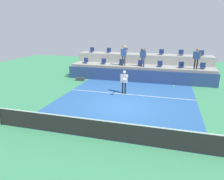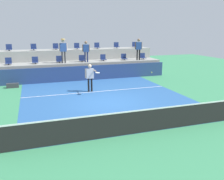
{
  "view_description": "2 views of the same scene",
  "coord_description": "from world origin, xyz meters",
  "px_view_note": "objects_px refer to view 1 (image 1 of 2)",
  "views": [
    {
      "loc": [
        2.58,
        -11.44,
        4.63
      ],
      "look_at": [
        -0.57,
        -0.21,
        1.07
      ],
      "focal_mm": 33.01,
      "sensor_mm": 36.0,
      "label": 1
    },
    {
      "loc": [
        -3.72,
        -11.47,
        3.75
      ],
      "look_at": [
        -0.11,
        -0.68,
        0.86
      ],
      "focal_mm": 38.44,
      "sensor_mm": 36.0,
      "label": 2
    }
  ],
  "objects_px": {
    "stadium_chair_upper_mid_left": "(125,51)",
    "stadium_chair_upper_mid_right": "(161,52)",
    "stadium_chair_lower_far_right": "(203,66)",
    "stadium_chair_upper_center": "(143,52)",
    "stadium_chair_upper_far_right": "(201,54)",
    "stadium_chair_upper_right": "(181,53)",
    "stadium_chair_lower_left": "(104,62)",
    "stadium_chair_lower_center": "(140,63)",
    "stadium_chair_lower_right": "(181,65)",
    "stadium_chair_upper_far_left": "(92,50)",
    "stadium_chair_lower_mid_right": "(160,64)",
    "spectator_with_hat": "(124,53)",
    "spectator_in_white": "(197,57)",
    "equipment_bag": "(80,79)",
    "spectator_leaning_on_rail": "(143,56)",
    "tennis_player": "(124,80)",
    "stadium_chair_upper_left": "(109,51)",
    "stadium_chair_lower_mid_left": "(121,63)",
    "tennis_ball": "(174,86)",
    "stadium_chair_lower_far_left": "(86,61)"
  },
  "relations": [
    {
      "from": "stadium_chair_upper_right",
      "to": "stadium_chair_lower_far_left",
      "type": "bearing_deg",
      "value": -168.57
    },
    {
      "from": "stadium_chair_lower_far_right",
      "to": "stadium_chair_upper_mid_left",
      "type": "bearing_deg",
      "value": 165.78
    },
    {
      "from": "equipment_bag",
      "to": "stadium_chair_upper_right",
      "type": "bearing_deg",
      "value": 24.16
    },
    {
      "from": "stadium_chair_lower_mid_left",
      "to": "stadium_chair_lower_far_right",
      "type": "distance_m",
      "value": 7.07
    },
    {
      "from": "stadium_chair_lower_far_left",
      "to": "tennis_player",
      "type": "xyz_separation_m",
      "value": [
        4.9,
        -4.71,
        -0.42
      ]
    },
    {
      "from": "spectator_in_white",
      "to": "spectator_with_hat",
      "type": "bearing_deg",
      "value": 180.0
    },
    {
      "from": "stadium_chair_lower_mid_right",
      "to": "stadium_chair_upper_far_left",
      "type": "distance_m",
      "value": 7.41
    },
    {
      "from": "tennis_ball",
      "to": "stadium_chair_upper_right",
      "type": "bearing_deg",
      "value": 85.69
    },
    {
      "from": "stadium_chair_lower_far_left",
      "to": "stadium_chair_upper_mid_left",
      "type": "relative_size",
      "value": 1.0
    },
    {
      "from": "stadium_chair_lower_left",
      "to": "stadium_chair_lower_center",
      "type": "distance_m",
      "value": 3.53
    },
    {
      "from": "stadium_chair_upper_far_right",
      "to": "tennis_player",
      "type": "xyz_separation_m",
      "value": [
        -5.79,
        -6.51,
        -1.27
      ]
    },
    {
      "from": "stadium_chair_upper_far_right",
      "to": "spectator_leaning_on_rail",
      "type": "distance_m",
      "value": 5.5
    },
    {
      "from": "stadium_chair_lower_far_right",
      "to": "spectator_in_white",
      "type": "relative_size",
      "value": 0.3
    },
    {
      "from": "spectator_leaning_on_rail",
      "to": "equipment_bag",
      "type": "xyz_separation_m",
      "value": [
        -5.36,
        -1.68,
        -2.07
      ]
    },
    {
      "from": "stadium_chair_lower_far_right",
      "to": "equipment_bag",
      "type": "xyz_separation_m",
      "value": [
        -10.39,
        -2.07,
        -1.31
      ]
    },
    {
      "from": "stadium_chair_lower_far_right",
      "to": "spectator_with_hat",
      "type": "xyz_separation_m",
      "value": [
        -6.77,
        -0.38,
        0.93
      ]
    },
    {
      "from": "stadium_chair_lower_center",
      "to": "stadium_chair_upper_left",
      "type": "relative_size",
      "value": 1.0
    },
    {
      "from": "stadium_chair_upper_far_left",
      "to": "stadium_chair_upper_right",
      "type": "distance_m",
      "value": 8.92
    },
    {
      "from": "equipment_bag",
      "to": "tennis_ball",
      "type": "bearing_deg",
      "value": -26.95
    },
    {
      "from": "stadium_chair_lower_center",
      "to": "stadium_chair_upper_center",
      "type": "relative_size",
      "value": 1.0
    },
    {
      "from": "stadium_chair_lower_left",
      "to": "stadium_chair_upper_far_right",
      "type": "bearing_deg",
      "value": 11.5
    },
    {
      "from": "stadium_chair_lower_mid_right",
      "to": "stadium_chair_lower_far_right",
      "type": "relative_size",
      "value": 1.0
    },
    {
      "from": "stadium_chair_lower_mid_left",
      "to": "stadium_chair_lower_center",
      "type": "height_order",
      "value": "same"
    },
    {
      "from": "stadium_chair_lower_left",
      "to": "stadium_chair_upper_right",
      "type": "xyz_separation_m",
      "value": [
        7.07,
        1.8,
        0.85
      ]
    },
    {
      "from": "spectator_in_white",
      "to": "tennis_ball",
      "type": "distance_m",
      "value": 6.12
    },
    {
      "from": "stadium_chair_upper_mid_left",
      "to": "stadium_chair_upper_mid_right",
      "type": "distance_m",
      "value": 3.54
    },
    {
      "from": "spectator_leaning_on_rail",
      "to": "stadium_chair_upper_left",
      "type": "bearing_deg",
      "value": 150.24
    },
    {
      "from": "stadium_chair_upper_far_left",
      "to": "stadium_chair_upper_right",
      "type": "bearing_deg",
      "value": 0.0
    },
    {
      "from": "stadium_chair_upper_right",
      "to": "equipment_bag",
      "type": "height_order",
      "value": "stadium_chair_upper_right"
    },
    {
      "from": "stadium_chair_lower_far_right",
      "to": "spectator_leaning_on_rail",
      "type": "height_order",
      "value": "spectator_leaning_on_rail"
    },
    {
      "from": "tennis_player",
      "to": "spectator_leaning_on_rail",
      "type": "height_order",
      "value": "spectator_leaning_on_rail"
    },
    {
      "from": "stadium_chair_lower_right",
      "to": "stadium_chair_upper_mid_right",
      "type": "distance_m",
      "value": 2.7
    },
    {
      "from": "stadium_chair_upper_far_right",
      "to": "spectator_leaning_on_rail",
      "type": "bearing_deg",
      "value": -156.6
    },
    {
      "from": "stadium_chair_lower_right",
      "to": "stadium_chair_upper_far_right",
      "type": "relative_size",
      "value": 1.0
    },
    {
      "from": "stadium_chair_upper_left",
      "to": "equipment_bag",
      "type": "relative_size",
      "value": 0.68
    },
    {
      "from": "stadium_chair_lower_left",
      "to": "spectator_with_hat",
      "type": "xyz_separation_m",
      "value": [
        2.07,
        -0.38,
        0.93
      ]
    },
    {
      "from": "stadium_chair_lower_right",
      "to": "stadium_chair_upper_left",
      "type": "xyz_separation_m",
      "value": [
        -7.11,
        1.8,
        0.85
      ]
    },
    {
      "from": "equipment_bag",
      "to": "stadium_chair_lower_center",
      "type": "bearing_deg",
      "value": 22.14
    },
    {
      "from": "spectator_with_hat",
      "to": "tennis_ball",
      "type": "height_order",
      "value": "spectator_with_hat"
    },
    {
      "from": "stadium_chair_lower_far_right",
      "to": "stadium_chair_upper_center",
      "type": "height_order",
      "value": "stadium_chair_upper_center"
    },
    {
      "from": "stadium_chair_lower_center",
      "to": "tennis_player",
      "type": "relative_size",
      "value": 0.31
    },
    {
      "from": "stadium_chair_lower_mid_left",
      "to": "equipment_bag",
      "type": "relative_size",
      "value": 0.68
    },
    {
      "from": "stadium_chair_lower_mid_right",
      "to": "tennis_ball",
      "type": "distance_m",
      "value": 6.27
    },
    {
      "from": "spectator_leaning_on_rail",
      "to": "spectator_in_white",
      "type": "height_order",
      "value": "spectator_in_white"
    },
    {
      "from": "stadium_chair_upper_mid_right",
      "to": "stadium_chair_upper_far_right",
      "type": "distance_m",
      "value": 3.58
    },
    {
      "from": "tennis_player",
      "to": "spectator_leaning_on_rail",
      "type": "relative_size",
      "value": 1.05
    },
    {
      "from": "stadium_chair_upper_far_right",
      "to": "stadium_chair_upper_right",
      "type": "bearing_deg",
      "value": 180.0
    },
    {
      "from": "stadium_chair_lower_left",
      "to": "spectator_with_hat",
      "type": "distance_m",
      "value": 2.3
    },
    {
      "from": "stadium_chair_lower_center",
      "to": "stadium_chair_lower_right",
      "type": "height_order",
      "value": "same"
    },
    {
      "from": "stadium_chair_lower_far_right",
      "to": "spectator_with_hat",
      "type": "distance_m",
      "value": 6.85
    }
  ]
}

